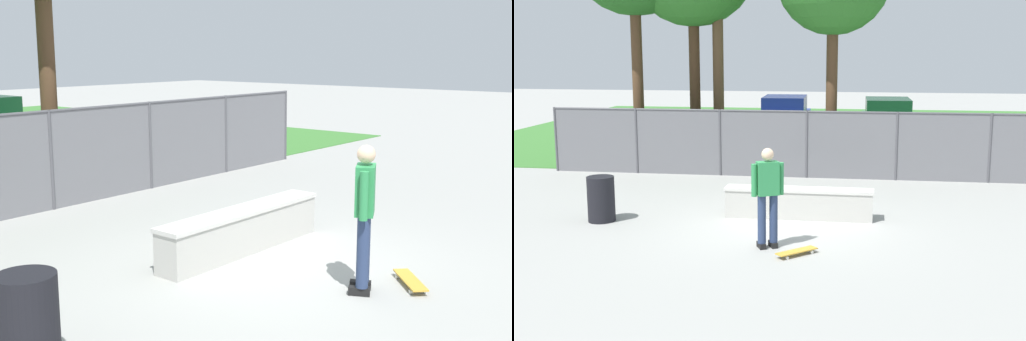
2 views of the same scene
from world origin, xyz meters
TOP-DOWN VIEW (x-y plane):
  - ground_plane at (0.00, 0.00)m, footprint 80.00×80.00m
  - concrete_ledge at (0.23, 0.91)m, footprint 3.13×0.50m
  - skateboarder at (-0.11, -1.29)m, footprint 0.55×0.40m
  - skateboard at (0.45, -1.65)m, footprint 0.71×0.70m
  - chainlink_fence at (0.00, 5.29)m, footprint 14.61×0.07m
  - trash_bin at (-3.80, 0.08)m, footprint 0.56×0.56m

SIDE VIEW (x-z plane):
  - ground_plane at x=0.00m, z-range 0.00..0.00m
  - skateboard at x=0.45m, z-range 0.03..0.12m
  - concrete_ledge at x=0.23m, z-range 0.00..0.65m
  - trash_bin at x=-3.80m, z-range 0.00..0.94m
  - chainlink_fence at x=0.00m, z-range 0.08..1.93m
  - skateboarder at x=-0.11m, z-range 0.10..1.92m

